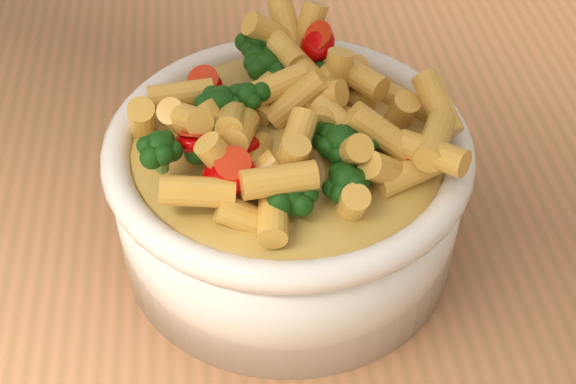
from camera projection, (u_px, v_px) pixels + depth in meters
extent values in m
cube|color=#B3754D|center=(212.00, 277.00, 0.54)|extent=(1.20, 0.80, 0.04)
cylinder|color=white|center=(288.00, 197.00, 0.51)|extent=(0.22, 0.22, 0.09)
ellipsoid|color=white|center=(288.00, 226.00, 0.53)|extent=(0.20, 0.20, 0.03)
torus|color=white|center=(288.00, 146.00, 0.48)|extent=(0.22, 0.22, 0.02)
ellipsoid|color=#E6C24E|center=(288.00, 146.00, 0.48)|extent=(0.19, 0.19, 0.02)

